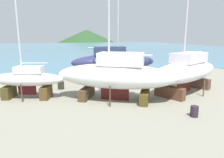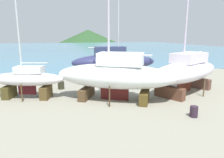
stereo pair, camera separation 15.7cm
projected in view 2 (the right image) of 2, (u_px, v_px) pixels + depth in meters
ground_plane at (123, 95)px, 19.95m from camera, size 41.91×41.91×0.00m
sea_water at (69, 48)px, 85.50m from camera, size 140.08×118.39×0.01m
headland_hill at (88, 40)px, 197.68m from camera, size 92.17×92.17×20.18m
sailboat_large_starboard at (27, 79)px, 18.66m from camera, size 7.13×4.04×12.14m
sailboat_small_center at (114, 61)px, 26.47m from camera, size 10.97×3.83×16.72m
sailboat_mid_port at (186, 71)px, 20.41m from camera, size 11.33×8.20×19.21m
sailboat_far_slipway at (115, 75)px, 17.96m from camera, size 10.79×8.00×16.91m
barrel_rust_mid at (61, 85)px, 22.08m from camera, size 0.77×0.77×0.81m
barrel_tipped_center at (200, 76)px, 27.79m from camera, size 0.91×0.59×0.58m
barrel_ochre at (194, 112)px, 14.59m from camera, size 0.61×0.61×0.78m
timber_plank_far at (185, 78)px, 27.45m from camera, size 2.37×1.97×0.13m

